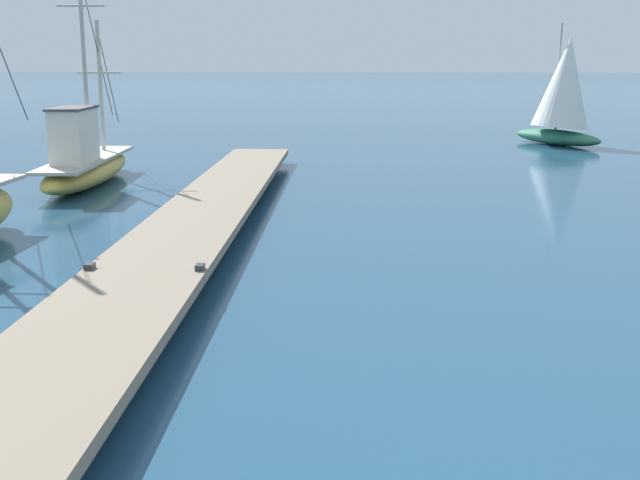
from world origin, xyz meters
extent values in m
cube|color=gray|center=(-4.61, 14.89, 0.37)|extent=(2.35, 22.72, 0.16)
cylinder|color=#3D3023|center=(-4.44, 8.08, 0.15)|extent=(0.36, 0.36, 0.29)
cylinder|color=#3D3023|center=(-4.55, 12.62, 0.15)|extent=(0.36, 0.36, 0.29)
cylinder|color=#3D3023|center=(-4.66, 17.16, 0.15)|extent=(0.36, 0.36, 0.29)
cylinder|color=#3D3023|center=(-4.77, 21.69, 0.15)|extent=(0.36, 0.36, 0.29)
cylinder|color=#3D3023|center=(-4.88, 26.23, 0.15)|extent=(0.36, 0.36, 0.29)
cube|color=#333338|center=(-5.30, 10.33, 0.49)|extent=(0.12, 0.20, 0.08)
cube|color=#333338|center=(-3.70, 10.37, 0.49)|extent=(0.12, 0.20, 0.08)
ellipsoid|color=gold|center=(-9.04, 21.09, 0.37)|extent=(1.85, 6.92, 0.75)
cube|color=#B2AD9E|center=(-9.04, 21.09, 0.71)|extent=(1.63, 6.22, 0.08)
cube|color=silver|center=(-8.97, 20.06, 1.43)|extent=(0.93, 1.91, 1.37)
cube|color=#3D3D42|center=(-8.97, 20.06, 2.15)|extent=(1.01, 2.06, 0.06)
cylinder|color=#B2ADA3|center=(-9.06, 21.43, 3.40)|extent=(0.11, 0.11, 5.30)
cylinder|color=#B2ADA3|center=(-9.06, 21.43, 4.78)|extent=(1.27, 0.14, 0.06)
cylinder|color=#333338|center=(-9.15, 22.86, 3.66)|extent=(0.20, 2.75, 3.92)
cylinder|color=#B2ADA3|center=(-9.16, 22.96, 2.62)|extent=(0.11, 0.11, 3.73)
cylinder|color=#B2ADA3|center=(-9.16, 22.96, 3.00)|extent=(1.27, 0.14, 0.06)
cylinder|color=#333338|center=(-9.22, 23.97, 2.80)|extent=(0.15, 1.95, 2.77)
ellipsoid|color=#337556|center=(6.25, 32.59, 0.30)|extent=(3.35, 4.32, 0.60)
cylinder|color=#B2ADA3|center=(6.19, 32.67, 2.68)|extent=(0.08, 0.08, 4.17)
cone|color=silver|center=(6.38, 32.38, 2.48)|extent=(3.37, 3.27, 3.76)
camera|label=1|loc=(-1.30, -0.82, 3.42)|focal=45.81mm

